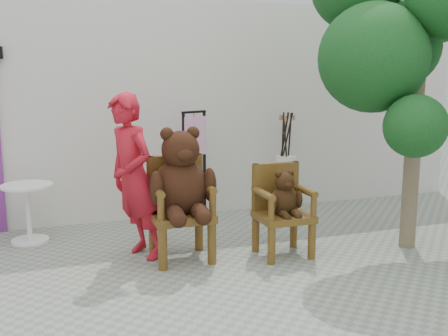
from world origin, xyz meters
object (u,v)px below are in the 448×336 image
chair_small (282,202)px  person (135,178)px  display_stand (195,180)px  stool_bucket (285,168)px  tree (403,29)px  cafe_table (28,206)px  chair_big (181,187)px

chair_small → person: person is taller
person → display_stand: person is taller
person → stool_bucket: 2.81m
person → tree: size_ratio=0.51×
display_stand → tree: bearing=-66.3°
display_stand → stool_bucket: size_ratio=1.04×
display_stand → stool_bucket: (1.43, 0.14, 0.06)m
chair_small → stool_bucket: size_ratio=0.69×
cafe_table → display_stand: size_ratio=0.47×
person → display_stand: 1.61m
tree → chair_big: bearing=171.7°
cafe_table → tree: (4.02, -1.56, 2.05)m
stool_bucket → tree: bearing=-76.3°
stool_bucket → display_stand: bearing=-174.5°
chair_big → cafe_table: 2.01m
cafe_table → chair_small: bearing=-27.8°
chair_small → tree: size_ratio=0.29×
chair_big → display_stand: 1.52m
chair_small → person: (-1.56, 0.39, 0.31)m
display_stand → chair_big: bearing=-135.3°
display_stand → tree: 3.20m
chair_big → stool_bucket: size_ratio=1.00×
chair_small → cafe_table: bearing=152.2°
display_stand → tree: (1.89, -1.76, 1.90)m
chair_big → person: 0.50m
chair_big → display_stand: (0.56, 1.40, -0.22)m
person → display_stand: size_ratio=1.19×
display_stand → chair_small: bearing=-94.8°
chair_big → person: (-0.46, 0.19, 0.09)m
chair_small → cafe_table: chair_small is taller
chair_small → cafe_table: 3.02m
chair_small → tree: (1.35, -0.15, 1.89)m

